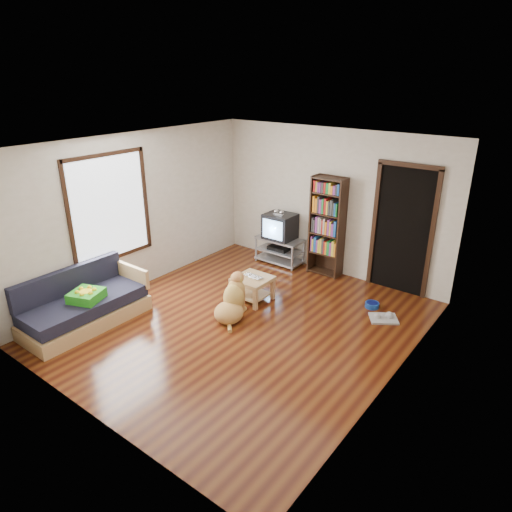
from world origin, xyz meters
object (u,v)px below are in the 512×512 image
Objects in this scene: coffee_table at (253,284)px; dog at (232,302)px; crt_tv at (281,226)px; laptop at (251,278)px; grey_rag at (384,319)px; sofa at (85,307)px; tv_stand at (280,249)px; dog_bowl at (372,305)px; green_cushion at (86,296)px; bookshelf at (327,221)px.

coffee_table is 0.70× the size of dog.
laptop is at bearing -71.14° from crt_tv.
sofa is at bearing -141.52° from grey_rag.
tv_stand is at bearing 74.98° from sofa.
coffee_table reaches higher than dog_bowl.
green_cushion is 0.75× the size of coffee_table.
dog_bowl is at bearing -16.02° from crt_tv.
dog_bowl is (3.06, 3.03, -0.45)m from green_cushion.
dog is at bearing -144.63° from grey_rag.
tv_stand is (-0.55, 1.59, -0.14)m from laptop.
crt_tv is 3.81m from sofa.
crt_tv is at bearing 109.19° from coffee_table.
dog is at bearing 23.15° from green_cushion.
bookshelf reaches higher than green_cushion.
bookshelf is at bearing 43.16° from green_cushion.
dog_bowl is at bearing 43.48° from sofa.
sofa reaches higher than green_cushion.
sofa is (-0.97, -3.63, -0.01)m from tv_stand.
grey_rag is (0.30, -0.25, -0.03)m from dog_bowl.
dog_bowl is (1.66, 0.98, -0.37)m from laptop.
crt_tv is 0.74× the size of dog.
bookshelf reaches higher than laptop.
tv_stand is 1.55× the size of crt_tv.
sofa reaches higher than dog_bowl.
laptop is 0.14m from coffee_table.
green_cushion is 0.23× the size of sofa.
green_cushion is 2.11m from dog.
green_cushion is 4.18m from bookshelf.
coffee_table is (0.55, -1.58, -0.46)m from crt_tv.
laptop is at bearing -90.00° from coffee_table.
crt_tv reaches higher than grey_rag.
green_cushion is at bearing -115.71° from bookshelf.
coffee_table is at bearing -70.81° from crt_tv.
dog_bowl is 0.24× the size of tv_stand.
coffee_table is 0.63m from dog.
tv_stand is 2.28m from dog.
tv_stand is 1.66m from coffee_table.
dog reaches higher than dog_bowl.
tv_stand reaches higher than dog_bowl.
laptop reaches higher than coffee_table.
crt_tv is 2.35m from dog.
crt_tv reaches higher than dog_bowl.
bookshelf is 1.00× the size of sofa.
crt_tv reaches higher than coffee_table.
green_cushion is 1.30× the size of laptop.
bookshelf reaches higher than coffee_table.
green_cushion is 1.88× the size of dog_bowl.
green_cushion is 4.39m from grey_rag.
coffee_table is (-1.66, -0.95, 0.24)m from dog_bowl.
sofa reaches higher than tv_stand.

